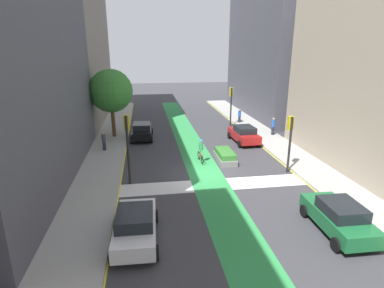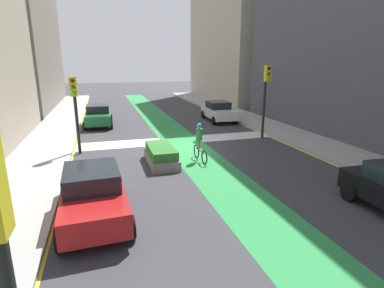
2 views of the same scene
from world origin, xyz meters
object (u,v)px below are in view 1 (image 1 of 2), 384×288
Objects in this scene: street_tree_near at (111,91)px; median_planter at (225,156)px; traffic_signal_near_right at (290,133)px; traffic_signal_far_right at (231,99)px; cyclist_in_lane at (201,150)px; pedestrian_sidewalk_right_b at (273,126)px; car_black_left_far at (142,131)px; car_white_left_near at (135,225)px; traffic_signal_near_left at (127,137)px; pedestrian_sidewalk_left_a at (104,141)px; pedestrian_sidewalk_right_a at (240,116)px; car_green_right_near at (339,217)px; car_red_right_far at (244,134)px.

median_planter is at bearing -41.88° from street_tree_near.
traffic_signal_far_right is (-0.34, 13.85, 0.20)m from traffic_signal_near_right.
cyclist_in_lane is 1.07× the size of pedestrian_sidewalk_right_b.
pedestrian_sidewalk_right_b is (12.86, -1.03, 0.24)m from car_black_left_far.
pedestrian_sidewalk_right_b is 0.27× the size of street_tree_near.
street_tree_near reaches higher than car_white_left_near.
traffic_signal_near_left is 16.70m from pedestrian_sidewalk_right_b.
traffic_signal_far_right reaches higher than pedestrian_sidewalk_left_a.
car_green_right_near is at bearing -95.11° from pedestrian_sidewalk_right_a.
car_black_left_far is 2.46× the size of pedestrian_sidewalk_right_b.
traffic_signal_near_left is at bearing 94.51° from car_white_left_near.
median_planter is at bearing -49.01° from car_black_left_far.
car_white_left_near is 1.00× the size of car_black_left_far.
pedestrian_sidewalk_right_a reaches higher than car_white_left_near.
traffic_signal_near_left is at bearing 144.26° from car_green_right_near.
traffic_signal_near_right is at bearing -35.51° from median_planter.
car_white_left_near is 11.66m from median_planter.
car_green_right_near is 10.68m from median_planter.
traffic_signal_far_right is 2.73× the size of pedestrian_sidewalk_right_a.
traffic_signal_near_right reaches higher than car_black_left_far.
car_green_right_near is at bearing -74.56° from median_planter.
car_green_right_near is 0.99× the size of car_red_right_far.
cyclist_in_lane is 10.47m from pedestrian_sidewalk_right_b.
pedestrian_sidewalk_right_b reaches higher than pedestrian_sidewalk_left_a.
car_green_right_near is at bearing -102.51° from pedestrian_sidewalk_right_b.
car_white_left_near is 16.89m from car_black_left_far.
traffic_signal_near_right is at bearing -44.62° from car_black_left_far.
pedestrian_sidewalk_left_a is (-14.35, -8.30, 0.02)m from pedestrian_sidewalk_right_a.
traffic_signal_near_right reaches higher than car_green_right_near.
car_red_right_far is at bearing 55.83° from car_white_left_near.
car_red_right_far reaches higher than median_planter.
traffic_signal_near_left is at bearing -70.96° from pedestrian_sidewalk_left_a.
pedestrian_sidewalk_left_a is (-12.99, -7.39, -2.05)m from traffic_signal_far_right.
pedestrian_sidewalk_left_a is (-2.87, 13.32, 0.16)m from car_white_left_near.
traffic_signal_near_right is 0.89× the size of traffic_signal_near_left.
pedestrian_sidewalk_right_a is (6.74, 11.99, -0.02)m from cyclist_in_lane.
street_tree_near reaches higher than pedestrian_sidewalk_left_a.
pedestrian_sidewalk_left_a reaches higher than pedestrian_sidewalk_right_a.
traffic_signal_far_right is at bearing 21.26° from car_black_left_far.
car_black_left_far is 12.15m from pedestrian_sidewalk_right_a.
pedestrian_sidewalk_right_a is 16.57m from pedestrian_sidewalk_left_a.
traffic_signal_near_right reaches higher than car_red_right_far.
traffic_signal_near_left is at bearing -156.60° from median_planter.
pedestrian_sidewalk_right_b reaches higher than car_red_right_far.
car_white_left_near is 2.30× the size of cyclist_in_lane.
traffic_signal_near_right is at bearing -25.85° from cyclist_in_lane.
traffic_signal_near_right is at bearing -106.68° from pedestrian_sidewalk_right_b.
traffic_signal_near_left is 2.59× the size of pedestrian_sidewalk_right_b.
median_planter is (-2.84, 10.28, -0.40)m from car_green_right_near.
car_green_right_near and car_black_left_far have the same top height.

